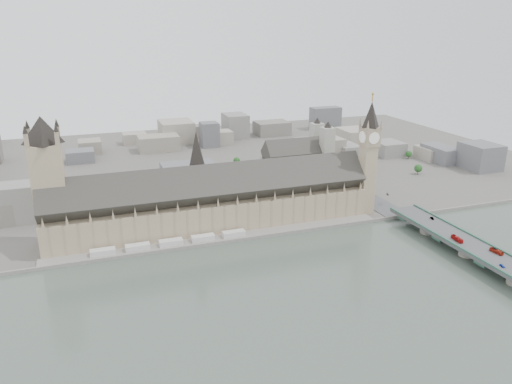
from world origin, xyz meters
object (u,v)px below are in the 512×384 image
object	(u,v)px
elizabeth_tower	(369,150)
car_approach	(388,194)
palace_of_westminster	(212,202)
westminster_bridge	(460,245)
victoria_tower	(48,177)
westminster_abbey	(298,164)
red_bus_north	(457,239)
car_blue	(502,266)
car_silver	(432,218)
red_bus_south	(496,251)

from	to	relation	value
elizabeth_tower	car_approach	bearing A→B (deg)	18.01
palace_of_westminster	westminster_bridge	bearing A→B (deg)	-33.49
victoria_tower	westminster_abbey	world-z (taller)	victoria_tower
red_bus_north	car_blue	xyz separation A→B (m)	(-0.89, -43.93, -0.85)
palace_of_westminster	red_bus_north	distance (m)	190.91
car_blue	car_approach	xyz separation A→B (m)	(12.62, 150.65, -0.08)
westminster_abbey	victoria_tower	bearing A→B (deg)	-163.50
westminster_bridge	red_bus_north	bearing A→B (deg)	-165.97
westminster_abbey	red_bus_north	bearing A→B (deg)	-76.02
red_bus_north	car_blue	size ratio (longest dim) A/B	2.60
elizabeth_tower	car_blue	xyz separation A→B (m)	(17.79, -140.76, -47.08)
elizabeth_tower	car_silver	world-z (taller)	elizabeth_tower
red_bus_north	red_bus_south	world-z (taller)	red_bus_north
elizabeth_tower	victoria_tower	distance (m)	260.64
victoria_tower	car_blue	distance (m)	323.00
car_approach	westminster_bridge	bearing A→B (deg)	-73.23
elizabeth_tower	palace_of_westminster	bearing A→B (deg)	175.15
car_silver	car_approach	world-z (taller)	car_silver
elizabeth_tower	red_bus_south	world-z (taller)	elizabeth_tower
palace_of_westminster	westminster_bridge	distance (m)	195.05
car_blue	elizabeth_tower	bearing A→B (deg)	105.57
westminster_abbey	car_approach	xyz separation A→B (m)	(57.49, -77.11, -14.16)
victoria_tower	car_blue	xyz separation A→B (m)	(277.79, -158.76, -44.20)
elizabeth_tower	car_blue	size ratio (longest dim) A/B	24.34
red_bus_north	car_silver	size ratio (longest dim) A/B	2.48
elizabeth_tower	westminster_bridge	xyz separation A→B (m)	(24.00, -95.50, -52.96)
car_blue	victoria_tower	bearing A→B (deg)	158.61
red_bus_south	car_silver	xyz separation A→B (m)	(-0.19, 68.44, -0.66)
elizabeth_tower	car_silver	xyz separation A→B (m)	(29.67, -54.75, -47.08)
victoria_tower	red_bus_south	xyz separation A→B (m)	(289.86, -141.19, -43.53)
red_bus_north	car_approach	bearing A→B (deg)	89.52
victoria_tower	car_silver	distance (m)	301.92
car_silver	red_bus_south	bearing A→B (deg)	-75.40
red_bus_north	westminster_abbey	bearing A→B (deg)	109.77
palace_of_westminster	victoria_tower	size ratio (longest dim) A/B	2.65
westminster_abbey	car_blue	bearing A→B (deg)	-78.86
red_bus_north	car_approach	size ratio (longest dim) A/B	2.49
car_silver	red_bus_north	bearing A→B (deg)	-90.19
car_silver	westminster_bridge	bearing A→B (deg)	-83.48
elizabeth_tower	westminster_abbey	world-z (taller)	elizabeth_tower
red_bus_south	car_blue	size ratio (longest dim) A/B	2.32
westminster_bridge	red_bus_north	distance (m)	8.67
westminster_bridge	car_approach	bearing A→B (deg)	86.52
elizabeth_tower	red_bus_north	distance (m)	108.92
palace_of_westminster	car_silver	distance (m)	180.73
palace_of_westminster	car_silver	size ratio (longest dim) A/B	57.33
red_bus_south	red_bus_north	bearing A→B (deg)	107.63
red_bus_north	red_bus_south	xyz separation A→B (m)	(11.18, -26.36, -0.17)
palace_of_westminster	elizabeth_tower	distance (m)	142.94
palace_of_westminster	car_silver	world-z (taller)	palace_of_westminster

